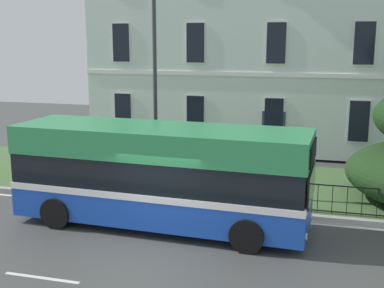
# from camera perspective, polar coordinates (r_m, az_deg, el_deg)

# --- Properties ---
(ground_plane) EXTENTS (60.00, 56.00, 0.18)m
(ground_plane) POSITION_cam_1_polar(r_m,az_deg,el_deg) (14.76, -3.54, -10.75)
(ground_plane) COLOR #434443
(georgian_townhouse) EXTENTS (19.51, 8.19, 13.24)m
(georgian_townhouse) POSITION_cam_1_polar(r_m,az_deg,el_deg) (27.65, 10.58, 14.00)
(georgian_townhouse) COLOR silver
(georgian_townhouse) RESTS_ON ground_plane
(iron_verge_railing) EXTENTS (15.53, 0.04, 0.97)m
(iron_verge_railing) POSITION_cam_1_polar(r_m,az_deg,el_deg) (16.95, 6.39, -5.49)
(iron_verge_railing) COLOR black
(iron_verge_railing) RESTS_ON ground_plane
(single_decker_bus) EXTENTS (9.09, 3.00, 3.09)m
(single_decker_bus) POSITION_cam_1_polar(r_m,az_deg,el_deg) (15.26, -3.58, -3.48)
(single_decker_bus) COLOR blue
(single_decker_bus) RESTS_ON ground_plane
(street_lamp_post) EXTENTS (0.36, 0.24, 7.42)m
(street_lamp_post) POSITION_cam_1_polar(r_m,az_deg,el_deg) (17.87, -4.25, 7.58)
(street_lamp_post) COLOR #333338
(street_lamp_post) RESTS_ON ground_plane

